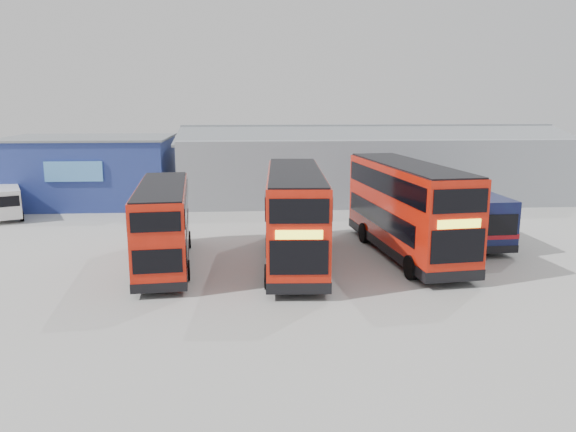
{
  "coord_description": "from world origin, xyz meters",
  "views": [
    {
      "loc": [
        -1.74,
        -25.7,
        7.95
      ],
      "look_at": [
        0.13,
        2.16,
        2.1
      ],
      "focal_mm": 35.0,
      "sensor_mm": 36.0,
      "label": 1
    }
  ],
  "objects": [
    {
      "name": "office_block",
      "position": [
        -14.0,
        17.99,
        2.58
      ],
      "size": [
        12.3,
        8.32,
        5.12
      ],
      "color": "navy",
      "rests_on": "ground"
    },
    {
      "name": "double_decker_right",
      "position": [
        6.2,
        1.96,
        2.37
      ],
      "size": [
        3.99,
        11.48,
        4.76
      ],
      "rotation": [
        0.0,
        0.0,
        0.12
      ],
      "color": "red",
      "rests_on": "ground"
    },
    {
      "name": "ground_plane",
      "position": [
        0.0,
        0.0,
        0.0
      ],
      "size": [
        120.0,
        120.0,
        0.0
      ],
      "primitive_type": "plane",
      "color": "#989793",
      "rests_on": "ground"
    },
    {
      "name": "maintenance_shed",
      "position": [
        8.0,
        20.0,
        2.6
      ],
      "size": [
        30.5,
        12.0,
        5.89
      ],
      "color": "gray",
      "rests_on": "ground"
    },
    {
      "name": "single_decker_blue",
      "position": [
        10.2,
        6.08,
        1.45
      ],
      "size": [
        3.05,
        10.88,
        2.92
      ],
      "rotation": [
        0.0,
        0.0,
        3.19
      ],
      "color": "#0D183D",
      "rests_on": "ground"
    },
    {
      "name": "double_decker_left",
      "position": [
        -5.94,
        0.73,
        1.98
      ],
      "size": [
        3.14,
        9.58,
        3.98
      ],
      "rotation": [
        0.0,
        0.0,
        3.24
      ],
      "color": "red",
      "rests_on": "ground"
    },
    {
      "name": "panel_van",
      "position": [
        -18.42,
        12.8,
        1.2
      ],
      "size": [
        3.77,
        5.26,
        2.15
      ],
      "rotation": [
        0.0,
        0.0,
        0.42
      ],
      "color": "white",
      "rests_on": "ground"
    },
    {
      "name": "double_decker_centre",
      "position": [
        0.37,
        0.77,
        2.29
      ],
      "size": [
        3.19,
        11.01,
        4.61
      ],
      "rotation": [
        0.0,
        0.0,
        -0.05
      ],
      "color": "red",
      "rests_on": "ground"
    }
  ]
}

